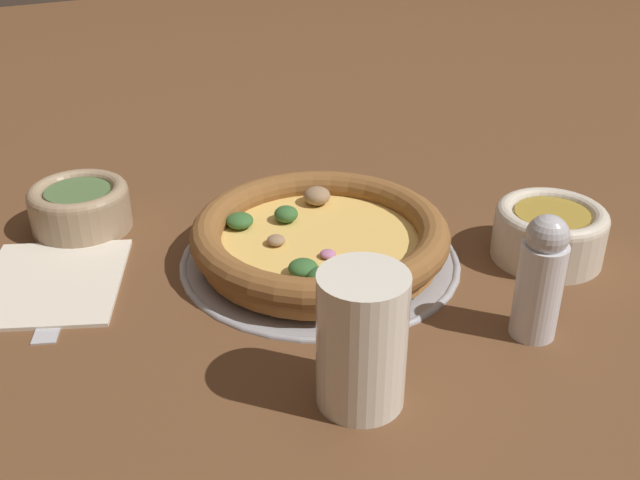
% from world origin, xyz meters
% --- Properties ---
extents(ground_plane, '(3.00, 3.00, 0.00)m').
position_xyz_m(ground_plane, '(0.00, 0.00, 0.00)').
color(ground_plane, brown).
extents(pizza_tray, '(0.30, 0.30, 0.01)m').
position_xyz_m(pizza_tray, '(0.00, 0.00, 0.00)').
color(pizza_tray, '#9E9EA3').
rests_on(pizza_tray, ground_plane).
extents(pizza, '(0.27, 0.27, 0.04)m').
position_xyz_m(pizza, '(-0.00, -0.00, 0.03)').
color(pizza, '#A86B33').
rests_on(pizza, pizza_tray).
extents(bowl_near, '(0.12, 0.12, 0.06)m').
position_xyz_m(bowl_near, '(0.10, 0.22, 0.03)').
color(bowl_near, beige).
rests_on(bowl_near, ground_plane).
extents(bowl_far, '(0.11, 0.11, 0.05)m').
position_xyz_m(bowl_far, '(-0.19, -0.21, 0.03)').
color(bowl_far, '#9E8466').
rests_on(bowl_far, ground_plane).
extents(drinking_cup, '(0.07, 0.07, 0.12)m').
position_xyz_m(drinking_cup, '(0.21, -0.07, 0.06)').
color(drinking_cup, silver).
rests_on(drinking_cup, ground_plane).
extents(napkin, '(0.20, 0.19, 0.01)m').
position_xyz_m(napkin, '(-0.08, -0.26, 0.00)').
color(napkin, beige).
rests_on(napkin, ground_plane).
extents(fork, '(0.17, 0.08, 0.00)m').
position_xyz_m(fork, '(-0.05, -0.26, 0.00)').
color(fork, '#B7B7BC').
rests_on(fork, ground_plane).
extents(pepper_shaker, '(0.04, 0.04, 0.12)m').
position_xyz_m(pepper_shaker, '(0.20, 0.11, 0.06)').
color(pepper_shaker, silver).
rests_on(pepper_shaker, ground_plane).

